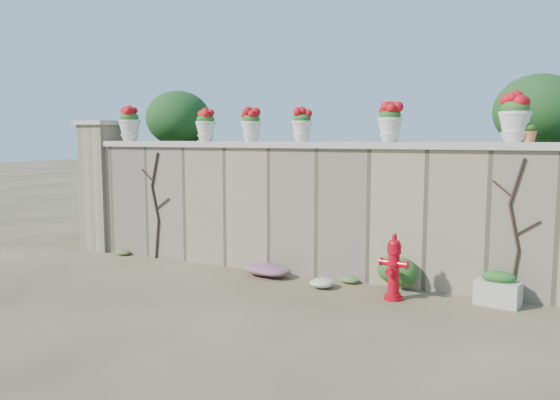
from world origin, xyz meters
The scene contains 21 objects.
ground centered at (0.00, 0.00, 0.00)m, with size 80.00×80.00×0.00m, color brown.
stone_wall centered at (0.00, 1.80, 1.00)m, with size 8.00×0.40×2.00m, color gray.
wall_cap centered at (0.00, 1.80, 2.05)m, with size 8.10×0.52×0.10m, color beige.
gate_pillar centered at (-4.15, 1.80, 1.26)m, with size 0.72×0.72×2.48m.
raised_fill centered at (0.00, 5.00, 1.00)m, with size 9.00×6.00×2.00m, color #384C23.
back_shrub_left centered at (-3.20, 3.00, 2.55)m, with size 1.30×1.30×1.10m, color #143814.
back_shrub_right centered at (3.40, 3.00, 2.55)m, with size 1.30×1.30×1.10m, color #143814.
vine_left centered at (-2.67, 1.58, 0.99)m, with size 0.60×0.04×1.91m.
vine_right centered at (3.23, 1.58, 0.99)m, with size 0.60×0.04×1.91m.
fire_hydrant centered at (1.80, 0.98, 0.45)m, with size 0.39×0.28×0.89m.
planter_box centered at (3.07, 1.35, 0.21)m, with size 0.59×0.41×0.45m.
green_shrub centered at (1.70, 1.55, 0.29)m, with size 0.62×0.56×0.59m, color #1E5119.
magenta_clump centered at (-0.30, 1.29, 0.12)m, with size 0.90×0.60×0.24m, color #BA259B.
white_flowers centered at (0.73, 1.10, 0.09)m, with size 0.48×0.38×0.17m, color white.
urn_pot_0 centered at (-3.41, 1.80, 2.41)m, with size 0.40×0.40×0.62m.
urn_pot_1 centered at (-1.73, 1.80, 2.37)m, with size 0.35×0.35×0.55m.
urn_pot_2 centered at (-0.83, 1.80, 2.36)m, with size 0.34×0.34×0.53m.
urn_pot_3 centered at (0.08, 1.80, 2.36)m, with size 0.33×0.33×0.52m.
urn_pot_4 centered at (1.48, 1.80, 2.38)m, with size 0.36×0.36×0.56m.
urn_pot_5 centered at (3.15, 1.80, 2.42)m, with size 0.41×0.41×0.65m.
terracotta_pot centered at (3.32, 1.80, 2.21)m, with size 0.20×0.20×0.24m.
Camera 1 is at (3.60, -6.07, 2.16)m, focal length 35.00 mm.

